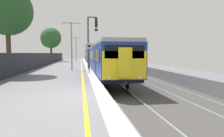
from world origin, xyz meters
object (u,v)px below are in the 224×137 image
Objects in this scene: background_tree_centre at (50,39)px; speed_limit_sign at (89,54)px; platform_lamp_far at (76,47)px; background_tree_left at (7,12)px; signal_gantry at (91,37)px; platform_lamp_mid at (71,41)px; commuter_train_at_platform at (97,56)px.

speed_limit_sign is at bearing -75.57° from background_tree_centre.
background_tree_left is (-4.82, -26.58, 1.95)m from platform_lamp_far.
background_tree_left is (-6.43, -0.04, 3.30)m from speed_limit_sign.
signal_gantry is at bearing 85.28° from speed_limit_sign.
background_tree_centre is (-5.35, 23.34, 1.88)m from platform_lamp_mid.
signal_gantry is 1.14× the size of platform_lamp_mid.
platform_lamp_far is at bearing 106.29° from commuter_train_at_platform.
platform_lamp_mid reaches higher than speed_limit_sign.
commuter_train_at_platform is 14.83m from speed_limit_sign.
background_tree_left is at bearing -147.50° from signal_gantry.
platform_lamp_far is 0.72× the size of background_tree_centre.
background_tree_left reaches higher than signal_gantry.
background_tree_centre is (-7.31, 22.74, 1.35)m from signal_gantry.
platform_lamp_far is 0.72× the size of background_tree_left.
speed_limit_sign is at bearing -66.38° from platform_lamp_mid.
platform_lamp_mid is at bearing -77.10° from background_tree_centre.
background_tree_centre is at bearing 174.77° from platform_lamp_far.
background_tree_left is at bearing -179.62° from speed_limit_sign.
speed_limit_sign is (-1.85, -14.71, 0.42)m from commuter_train_at_platform.
background_tree_centre reaches higher than platform_lamp_far.
platform_lamp_far is at bearing -5.23° from background_tree_centre.
speed_limit_sign is at bearing -86.53° from platform_lamp_far.
platform_lamp_mid is at bearing -90.00° from platform_lamp_far.
background_tree_left is (-4.82, -3.72, 2.07)m from platform_lamp_mid.
commuter_train_at_platform is at bearing 72.62° from platform_lamp_mid.
background_tree_centre is at bearing 125.56° from commuter_train_at_platform.
background_tree_left is 1.00× the size of background_tree_centre.
platform_lamp_far is (0.00, 22.86, 0.13)m from platform_lamp_mid.
background_tree_centre reaches higher than commuter_train_at_platform.
speed_limit_sign is at bearing -94.72° from signal_gantry.
commuter_train_at_platform is 5.83× the size of background_tree_left.
platform_lamp_mid is at bearing 113.62° from speed_limit_sign.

